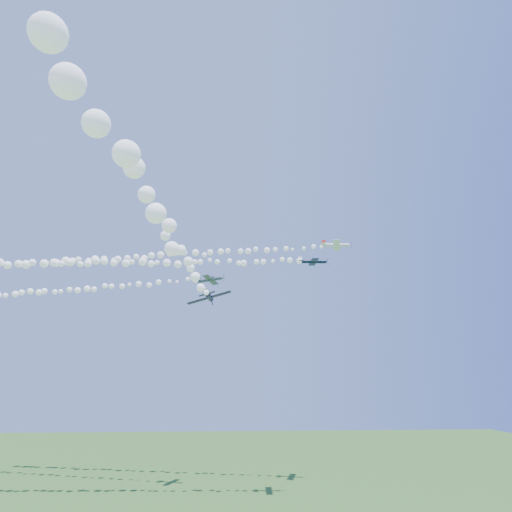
{
  "coord_description": "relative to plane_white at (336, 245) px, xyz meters",
  "views": [
    {
      "loc": [
        -1.17,
        -88.82,
        21.71
      ],
      "look_at": [
        4.46,
        -5.27,
        46.74
      ],
      "focal_mm": 30.0,
      "sensor_mm": 36.0,
      "label": 1
    }
  ],
  "objects": [
    {
      "name": "plane_grey",
      "position": [
        -30.09,
        -1.16,
        -9.36
      ],
      "size": [
        6.71,
        7.1,
        1.82
      ],
      "rotation": [
        -0.08,
        -0.08,
        -0.32
      ],
      "color": "#3C4657"
    },
    {
      "name": "ground",
      "position": [
        -24.94,
        -8.21,
        -53.96
      ],
      "size": [
        260.0,
        260.0,
        0.0
      ],
      "primitive_type": "plane",
      "color": "#325720",
      "rests_on": "ground"
    },
    {
      "name": "smoke_trail_black",
      "position": [
        -31.95,
        -78.88,
        -20.74
      ],
      "size": [
        8.22,
        79.97,
        2.55
      ],
      "primitive_type": null,
      "color": "white"
    },
    {
      "name": "plane_navy",
      "position": [
        -8.19,
        -11.22,
        -7.52
      ],
      "size": [
        6.57,
        6.92,
        2.06
      ],
      "rotation": [
        0.06,
        0.01,
        -0.07
      ],
      "color": "#0B1834"
    },
    {
      "name": "smoke_trail_grey",
      "position": [
        -66.68,
        11.09,
        -9.78
      ],
      "size": [
        69.47,
        24.91,
        3.08
      ],
      "primitive_type": null,
      "color": "white"
    },
    {
      "name": "smoke_trail_white",
      "position": [
        -38.18,
        9.8,
        -0.29
      ],
      "size": [
        72.24,
        20.52,
        3.05
      ],
      "primitive_type": null,
      "color": "white"
    },
    {
      "name": "plane_black",
      "position": [
        -28.72,
        -37.09,
        -20.48
      ],
      "size": [
        6.2,
        6.11,
        1.98
      ],
      "rotation": [
        -0.28,
        -0.04,
        1.49
      ],
      "color": "black"
    },
    {
      "name": "smoke_trail_navy",
      "position": [
        -44.57,
        -8.77,
        -7.72
      ],
      "size": [
        68.86,
        6.89,
        2.62
      ],
      "primitive_type": null,
      "color": "white"
    },
    {
      "name": "plane_white",
      "position": [
        0.0,
        0.0,
        0.0
      ],
      "size": [
        7.25,
        7.71,
        2.7
      ],
      "rotation": [
        -0.06,
        0.07,
        -0.25
      ],
      "color": "white"
    }
  ]
}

